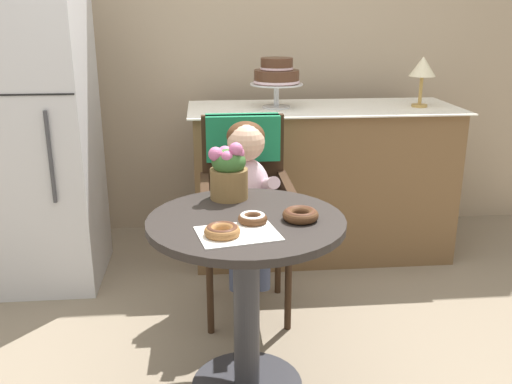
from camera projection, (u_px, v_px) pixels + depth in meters
back_wall at (223, 24)px, 3.59m from camera, size 4.80×0.10×2.70m
cafe_table at (246, 272)px, 2.10m from camera, size 0.72×0.72×0.72m
wicker_chair at (244, 183)px, 2.72m from camera, size 0.42×0.45×0.95m
seated_child at (247, 185)px, 2.56m from camera, size 0.27×0.32×0.73m
paper_napkin at (238, 234)px, 1.89m from camera, size 0.30×0.25×0.00m
donut_front at (253, 218)px, 1.98m from camera, size 0.10×0.10×0.04m
donut_mid at (300, 214)px, 2.01m from camera, size 0.13×0.13×0.04m
donut_side at (222, 230)px, 1.86m from camera, size 0.12×0.12×0.04m
flower_vase at (229, 170)px, 2.22m from camera, size 0.15×0.15×0.23m
display_counter at (321, 181)px, 3.39m from camera, size 1.56×0.62×0.90m
tiered_cake_stand at (277, 75)px, 3.18m from camera, size 0.30×0.30×0.28m
table_lamp at (423, 69)px, 3.20m from camera, size 0.15×0.15×0.28m
refrigerator at (29, 128)px, 2.94m from camera, size 0.64×0.63×1.70m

